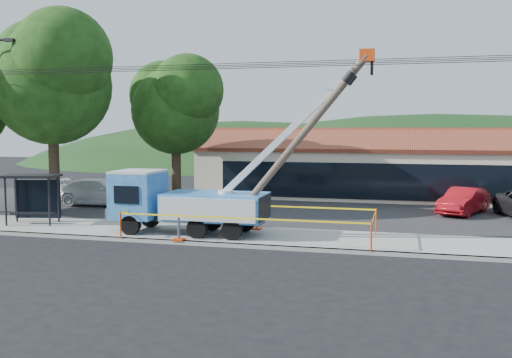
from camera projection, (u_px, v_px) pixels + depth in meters
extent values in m
plane|color=black|center=(220.00, 259.00, 20.25)|extent=(120.00, 120.00, 0.00)
cube|color=#ACAAA1|center=(237.00, 245.00, 22.27)|extent=(60.00, 0.25, 0.15)
cube|color=#ACAAA1|center=(249.00, 236.00, 24.10)|extent=(60.00, 4.00, 0.15)
cube|color=#28282B|center=(287.00, 211.00, 31.82)|extent=(60.00, 12.00, 0.10)
cube|color=beige|center=(369.00, 172.00, 38.39)|extent=(22.00, 8.00, 3.40)
cube|color=black|center=(365.00, 181.00, 34.54)|extent=(18.04, 0.08, 2.21)
cube|color=maroon|center=(367.00, 140.00, 36.26)|extent=(22.50, 4.53, 1.52)
cube|color=maroon|center=(371.00, 139.00, 40.12)|extent=(22.50, 4.53, 1.52)
cube|color=maroon|center=(369.00, 129.00, 38.13)|extent=(22.50, 0.30, 0.25)
cube|color=black|center=(9.00, 40.00, 27.32)|extent=(0.50, 0.22, 0.15)
cylinder|color=#332316|center=(54.00, 167.00, 30.73)|extent=(0.56, 0.56, 5.06)
sphere|color=#17340E|center=(52.00, 86.00, 30.34)|extent=(6.30, 6.30, 6.30)
sphere|color=#17340E|center=(40.00, 66.00, 31.36)|extent=(5.04, 5.04, 5.04)
sphere|color=#17340E|center=(63.00, 57.00, 29.09)|extent=(5.04, 5.04, 5.04)
cylinder|color=#332316|center=(176.00, 171.00, 34.35)|extent=(0.56, 0.56, 4.18)
sphere|color=#17340E|center=(176.00, 110.00, 34.02)|extent=(5.25, 5.25, 5.25)
sphere|color=#17340E|center=(164.00, 95.00, 34.87)|extent=(4.20, 4.20, 4.20)
sphere|color=#17340E|center=(188.00, 90.00, 32.98)|extent=(4.20, 4.20, 4.20)
ellipsoid|color=#133413|center=(241.00, 162.00, 77.03)|extent=(78.40, 56.00, 28.00)
ellipsoid|color=#133413|center=(434.00, 165.00, 70.79)|extent=(89.60, 64.00, 32.00)
cylinder|color=black|center=(243.00, 68.00, 22.61)|extent=(60.00, 0.02, 0.02)
cylinder|color=black|center=(247.00, 66.00, 23.08)|extent=(60.00, 0.02, 0.02)
cylinder|color=black|center=(250.00, 65.00, 23.55)|extent=(60.00, 0.02, 0.02)
cylinder|color=black|center=(252.00, 63.00, 23.93)|extent=(60.00, 0.02, 0.02)
cylinder|color=black|center=(131.00, 225.00, 24.07)|extent=(0.84, 0.28, 0.84)
cylinder|color=black|center=(151.00, 218.00, 25.96)|extent=(0.84, 0.28, 0.84)
cylinder|color=black|center=(197.00, 228.00, 23.33)|extent=(0.84, 0.28, 0.84)
cylinder|color=black|center=(213.00, 221.00, 25.22)|extent=(0.84, 0.28, 0.84)
cylinder|color=black|center=(232.00, 230.00, 22.96)|extent=(0.84, 0.28, 0.84)
cylinder|color=black|center=(245.00, 222.00, 24.85)|extent=(0.84, 0.28, 0.84)
cube|color=black|center=(193.00, 218.00, 24.39)|extent=(6.16, 0.93, 0.23)
cube|color=#315EB0|center=(139.00, 195.00, 24.94)|extent=(1.87, 2.24, 1.96)
cube|color=silver|center=(138.00, 172.00, 24.85)|extent=(1.87, 2.24, 0.11)
cube|color=black|center=(120.00, 191.00, 25.15)|extent=(0.07, 1.68, 0.84)
cube|color=gray|center=(119.00, 211.00, 25.25)|extent=(0.14, 2.15, 0.47)
cube|color=#315EB0|center=(216.00, 206.00, 24.09)|extent=(4.30, 2.24, 1.12)
cylinder|color=silver|center=(226.00, 197.00, 23.93)|extent=(0.65, 0.65, 0.56)
cube|color=silver|center=(294.00, 126.00, 22.95)|extent=(5.93, 0.26, 5.61)
cube|color=gray|center=(301.00, 121.00, 22.86)|extent=(3.57, 0.17, 3.37)
cube|color=#DD3D0C|center=(367.00, 55.00, 21.81)|extent=(0.56, 0.47, 0.47)
cube|color=#DD3D0C|center=(179.00, 240.00, 22.92)|extent=(0.42, 0.42, 0.07)
cube|color=#DD3D0C|center=(257.00, 229.00, 25.37)|extent=(0.42, 0.42, 0.07)
cylinder|color=brown|center=(290.00, 150.00, 22.78)|extent=(6.16, 0.29, 7.46)
cube|color=brown|center=(355.00, 70.00, 21.88)|extent=(0.15, 1.64, 0.15)
cylinder|color=black|center=(351.00, 79.00, 22.39)|extent=(0.54, 0.33, 0.56)
cylinder|color=black|center=(349.00, 77.00, 21.51)|extent=(0.54, 0.33, 0.56)
cylinder|color=black|center=(6.00, 202.00, 26.26)|extent=(0.11, 0.11, 2.22)
cylinder|color=black|center=(49.00, 202.00, 26.20)|extent=(0.11, 0.11, 2.22)
cylinder|color=black|center=(16.00, 199.00, 27.37)|extent=(0.11, 0.11, 2.22)
cylinder|color=black|center=(58.00, 199.00, 27.31)|extent=(0.11, 0.11, 2.22)
cube|color=black|center=(32.00, 176.00, 26.68)|extent=(2.68, 1.98, 0.11)
cube|color=black|center=(38.00, 199.00, 27.39)|extent=(2.18, 0.54, 1.85)
cube|color=black|center=(33.00, 213.00, 26.84)|extent=(2.07, 0.81, 0.07)
cylinder|color=#DD3D0C|center=(121.00, 225.00, 23.31)|extent=(0.06, 0.06, 1.07)
cylinder|color=#DD3D0C|center=(371.00, 237.00, 20.80)|extent=(0.06, 0.06, 1.07)
cylinder|color=#DD3D0C|center=(376.00, 221.00, 24.31)|extent=(0.06, 0.06, 1.07)
cylinder|color=#DD3D0C|center=(158.00, 212.00, 26.82)|extent=(0.06, 0.06, 1.07)
cube|color=yellow|center=(239.00, 218.00, 22.01)|extent=(10.08, 0.01, 0.06)
cube|color=yellow|center=(374.00, 216.00, 22.51)|extent=(0.01, 3.64, 0.06)
cube|color=yellow|center=(261.00, 206.00, 25.52)|extent=(10.08, 0.01, 0.06)
cube|color=yellow|center=(140.00, 208.00, 25.03)|extent=(0.01, 3.64, 0.06)
imported|color=#A2A4A9|center=(155.00, 209.00, 32.86)|extent=(2.58, 4.19, 1.33)
imported|color=#9F0F17|center=(463.00, 216.00, 30.25)|extent=(3.13, 4.47, 1.40)
imported|color=white|center=(101.00, 207.00, 33.67)|extent=(5.52, 2.58, 1.56)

